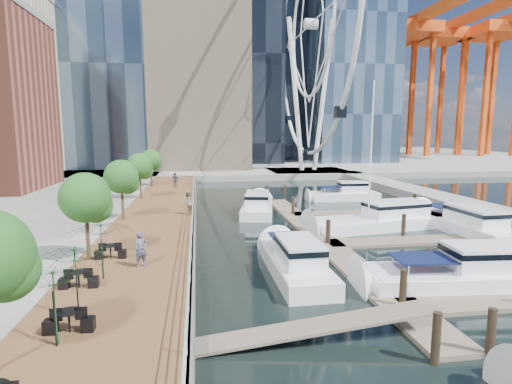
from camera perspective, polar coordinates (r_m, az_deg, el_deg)
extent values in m
plane|color=black|center=(19.70, 9.29, -14.33)|extent=(520.00, 520.00, 0.00)
cube|color=brown|center=(33.21, -13.99, -4.15)|extent=(6.00, 60.00, 1.00)
cube|color=#595954|center=(33.04, -8.80, -4.06)|extent=(0.25, 60.00, 1.00)
cube|color=gray|center=(119.62, -5.68, 4.98)|extent=(200.00, 114.00, 1.00)
cube|color=gray|center=(45.80, 25.83, -1.32)|extent=(4.00, 60.00, 1.00)
cube|color=gray|center=(72.36, 7.43, 2.73)|extent=(14.00, 12.00, 1.00)
cube|color=#6D6051|center=(29.58, 8.98, -6.34)|extent=(2.00, 32.00, 0.20)
cube|color=#6D6051|center=(30.16, 21.16, -6.52)|extent=(12.00, 2.00, 0.20)
cube|color=#6D6051|center=(38.93, 13.93, -2.91)|extent=(12.00, 2.00, 0.20)
cylinder|color=white|center=(71.66, 5.66, 13.52)|extent=(0.80, 0.80, 26.00)
cylinder|color=white|center=(73.02, 9.58, 13.35)|extent=(0.80, 0.80, 26.00)
torus|color=white|center=(74.33, 7.84, 22.69)|extent=(0.70, 44.70, 44.70)
cylinder|color=#3F2B1C|center=(22.68, -22.91, -5.98)|extent=(0.20, 0.20, 2.40)
sphere|color=#265B1E|center=(22.28, -23.21, -0.74)|extent=(2.60, 2.60, 2.60)
cylinder|color=#3F2B1C|center=(32.25, -18.52, -1.63)|extent=(0.20, 0.20, 2.40)
sphere|color=#265B1E|center=(31.97, -18.69, 2.08)|extent=(2.60, 2.60, 2.60)
cylinder|color=#3F2B1C|center=(42.02, -16.16, 0.73)|extent=(0.20, 0.20, 2.40)
sphere|color=#265B1E|center=(41.80, -16.28, 3.58)|extent=(2.60, 2.60, 2.60)
cylinder|color=#3F2B1C|center=(51.88, -14.70, 2.19)|extent=(0.20, 0.20, 2.40)
sphere|color=#265B1E|center=(51.70, -14.79, 4.50)|extent=(2.60, 2.60, 2.60)
imported|color=#494C61|center=(20.69, -16.09, -7.87)|extent=(0.78, 0.69, 1.79)
imported|color=gray|center=(32.96, -9.72, -1.51)|extent=(1.13, 1.19, 1.94)
imported|color=#384046|center=(49.58, -11.45, 1.69)|extent=(1.16, 0.88, 1.83)
imported|color=#103A16|center=(14.19, -26.93, -14.53)|extent=(3.48, 3.52, 2.53)
imported|color=#0F3910|center=(15.77, -24.24, -11.72)|extent=(3.78, 3.82, 2.70)
imported|color=#0E331A|center=(19.44, -21.20, -7.82)|extent=(3.30, 3.35, 2.67)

